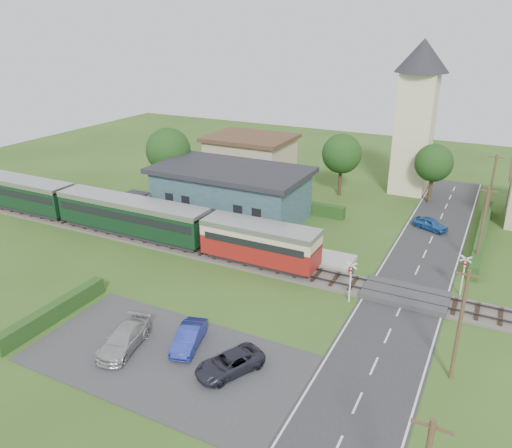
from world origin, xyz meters
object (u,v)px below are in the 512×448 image
at_px(station_building, 231,192).
at_px(car_park_blue, 189,337).
at_px(crossing_signal_near, 351,276).
at_px(crossing_signal_far, 464,269).
at_px(car_park_dark, 229,363).
at_px(car_park_silver, 124,339).
at_px(pedestrian_far, 148,216).
at_px(car_on_road, 431,224).
at_px(house_west, 250,156).
at_px(equipment_hut, 135,206).
at_px(train, 106,210).
at_px(pedestrian_near, 284,241).
at_px(church_tower, 417,107).

height_order(station_building, car_park_blue, station_building).
distance_m(crossing_signal_near, crossing_signal_far, 8.65).
bearing_deg(car_park_dark, car_park_silver, -145.44).
bearing_deg(crossing_signal_near, pedestrian_far, 167.63).
bearing_deg(car_on_road, station_building, 129.88).
bearing_deg(car_park_dark, house_west, 142.25).
relative_size(house_west, crossing_signal_far, 3.30).
xyz_separation_m(car_on_road, car_park_silver, (-13.93, -29.02, 0.11)).
xyz_separation_m(station_building, car_park_dark, (12.58, -22.39, -2.03)).
relative_size(equipment_hut, station_building, 0.16).
bearing_deg(crossing_signal_near, house_west, 130.11).
xyz_separation_m(crossing_signal_far, car_park_silver, (-18.06, -16.79, -1.39)).
xyz_separation_m(station_building, house_west, (-5.00, 14.01, 0.10)).
bearing_deg(train, car_on_road, 27.28).
height_order(train, car_park_silver, train).
distance_m(car_park_blue, pedestrian_near, 15.16).
relative_size(pedestrian_near, pedestrian_far, 1.11).
bearing_deg(car_on_road, equipment_hut, 136.33).
xyz_separation_m(station_building, car_park_blue, (9.04, -21.34, -1.97)).
bearing_deg(train, pedestrian_far, 38.27).
bearing_deg(equipment_hut, train, -105.74).
bearing_deg(church_tower, car_park_blue, -98.83).
xyz_separation_m(equipment_hut, pedestrian_far, (2.21, -0.74, -0.50)).
distance_m(house_west, pedestrian_near, 24.52).
height_order(car_park_blue, car_park_dark, car_park_blue).
distance_m(car_park_silver, pedestrian_far, 20.31).
height_order(train, pedestrian_near, train).
height_order(equipment_hut, crossing_signal_near, crossing_signal_near).
height_order(equipment_hut, train, train).
bearing_deg(pedestrian_near, crossing_signal_near, 154.97).
relative_size(train, car_park_blue, 11.14).
height_order(crossing_signal_far, car_on_road, crossing_signal_far).
relative_size(crossing_signal_near, car_park_blue, 0.84).
bearing_deg(crossing_signal_far, church_tower, 110.02).
distance_m(crossing_signal_near, pedestrian_far, 22.73).
relative_size(train, car_park_silver, 9.39).
height_order(crossing_signal_near, car_park_dark, crossing_signal_near).
distance_m(station_building, car_park_blue, 23.26).
distance_m(car_park_silver, pedestrian_near, 17.51).
bearing_deg(train, church_tower, 47.41).
xyz_separation_m(equipment_hut, car_park_blue, (17.04, -15.55, -1.03)).
relative_size(equipment_hut, car_park_silver, 0.55).
bearing_deg(pedestrian_far, car_on_road, -60.76).
height_order(crossing_signal_near, pedestrian_far, crossing_signal_near).
relative_size(car_on_road, pedestrian_far, 2.18).
bearing_deg(train, house_west, 80.37).
bearing_deg(station_building, house_west, 109.65).
bearing_deg(pedestrian_near, equipment_hut, 8.09).
height_order(equipment_hut, car_park_blue, equipment_hut).
xyz_separation_m(crossing_signal_far, car_park_blue, (-14.56, -14.74, -1.42)).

